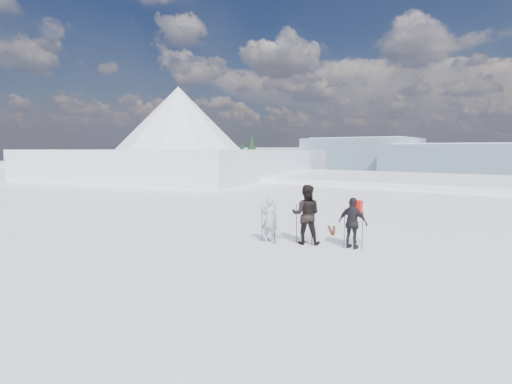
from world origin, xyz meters
The scene contains 8 objects.
lake_basin centered at (0.00, 30.00, -6.50)m, with size 820.00×820.00×71.62m.
near_ridge centered at (-26.56, 29.34, -3.48)m, with size 31.37×35.68×25.62m.
skier_grey centered at (-1.56, 2.38, 0.75)m, with size 0.55×0.36×1.50m, color #9CA0AA.
skier_dark centered at (-0.47, 2.86, 0.96)m, with size 0.94×0.73×1.93m, color black.
skier_pack centered at (0.99, 3.10, 0.79)m, with size 0.93×0.39×1.59m, color black.
backpack centered at (1.01, 3.35, 1.84)m, with size 0.34×0.19×0.51m, color red.
ski_poles centered at (-0.33, 2.69, 0.62)m, with size 3.14×0.83×1.30m.
skis_loose centered at (-0.60, 5.29, 0.01)m, with size 0.94×1.61×0.03m.
Camera 1 is at (5.25, -8.55, 3.05)m, focal length 28.00 mm.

